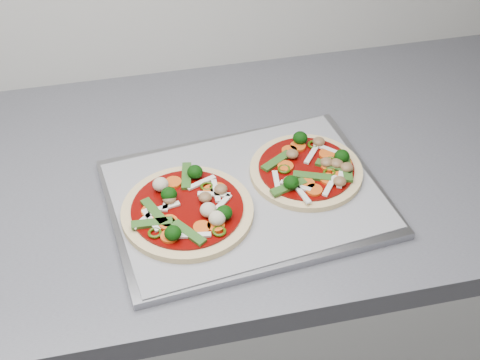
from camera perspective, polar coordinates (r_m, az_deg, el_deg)
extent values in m
cube|color=silver|center=(1.44, 3.30, -12.56)|extent=(3.60, 0.60, 0.86)
cube|color=slate|center=(1.11, 4.19, 1.08)|extent=(3.60, 0.60, 0.04)
cube|color=gray|center=(1.01, 0.53, -1.57)|extent=(0.43, 0.34, 0.01)
cube|color=#9C9BA1|center=(1.01, 0.53, -1.26)|extent=(0.42, 0.33, 0.00)
cylinder|color=#EDD78E|center=(0.97, -4.51, -2.70)|extent=(0.23, 0.23, 0.01)
cylinder|color=#730B03|center=(0.97, -4.53, -2.41)|extent=(0.19, 0.19, 0.00)
cylinder|color=#E8530F|center=(0.96, -7.71, -2.67)|extent=(0.03, 0.03, 0.00)
torus|color=#2F4608|center=(0.93, -7.28, -4.50)|extent=(0.03, 0.03, 0.00)
cube|color=white|center=(0.97, -6.52, -2.37)|extent=(0.05, 0.02, 0.00)
ellipsoid|color=#0D3906|center=(0.94, -1.36, -2.80)|extent=(0.03, 0.03, 0.02)
cube|color=white|center=(0.98, -6.28, -1.68)|extent=(0.02, 0.05, 0.00)
cylinder|color=#E8530F|center=(0.94, -2.07, -3.92)|extent=(0.03, 0.03, 0.00)
cylinder|color=#E8530F|center=(0.94, -3.26, -4.05)|extent=(0.04, 0.04, 0.00)
cube|color=white|center=(0.95, -8.08, -3.26)|extent=(0.04, 0.04, 0.00)
ellipsoid|color=#BBAE92|center=(0.94, -1.97, -3.29)|extent=(0.03, 0.03, 0.02)
ellipsoid|color=#0D3906|center=(0.98, -6.09, -1.22)|extent=(0.03, 0.03, 0.02)
ellipsoid|color=#0D3906|center=(0.92, -5.76, -4.52)|extent=(0.03, 0.03, 0.02)
cylinder|color=#E8530F|center=(0.93, -6.05, -4.80)|extent=(0.03, 0.03, 0.00)
cube|color=#3A6B24|center=(1.01, -4.59, 0.35)|extent=(0.02, 0.06, 0.00)
ellipsoid|color=olive|center=(0.97, -6.04, -1.63)|extent=(0.03, 0.03, 0.01)
cylinder|color=#E8530F|center=(0.99, -2.45, -0.92)|extent=(0.04, 0.04, 0.00)
cube|color=#3A6B24|center=(0.93, -4.42, -4.50)|extent=(0.04, 0.06, 0.00)
ellipsoid|color=#BBAE92|center=(0.95, -2.73, -2.56)|extent=(0.03, 0.03, 0.02)
cube|color=#3A6B24|center=(0.95, -7.52, -3.67)|extent=(0.06, 0.02, 0.00)
cylinder|color=#E8530F|center=(0.94, -6.24, -3.71)|extent=(0.03, 0.03, 0.00)
cube|color=white|center=(0.95, -7.62, -3.43)|extent=(0.02, 0.05, 0.00)
cube|color=white|center=(1.00, -3.33, -0.23)|extent=(0.05, 0.03, 0.00)
torus|color=#2F4608|center=(0.99, -2.84, -0.55)|extent=(0.03, 0.03, 0.00)
cylinder|color=#E8530F|center=(1.01, -5.71, -0.20)|extent=(0.03, 0.03, 0.00)
cube|color=white|center=(0.98, -2.24, -1.24)|extent=(0.05, 0.02, 0.00)
ellipsoid|color=olive|center=(0.97, -2.99, -1.48)|extent=(0.03, 0.03, 0.01)
cylinder|color=#E8530F|center=(0.95, -7.16, -3.29)|extent=(0.03, 0.03, 0.00)
ellipsoid|color=olive|center=(0.98, -1.65, -0.80)|extent=(0.02, 0.02, 0.01)
cube|color=white|center=(0.92, -3.97, -4.73)|extent=(0.05, 0.02, 0.00)
cylinder|color=#E8530F|center=(0.99, -1.90, -0.75)|extent=(0.03, 0.03, 0.00)
cube|color=#3A6B24|center=(0.96, -7.33, -2.68)|extent=(0.03, 0.06, 0.00)
ellipsoid|color=#0D3906|center=(1.01, -3.86, 0.70)|extent=(0.03, 0.03, 0.02)
cube|color=white|center=(0.97, -1.63, -2.12)|extent=(0.04, 0.04, 0.00)
torus|color=#2F4608|center=(0.93, -1.79, -4.39)|extent=(0.02, 0.02, 0.00)
cylinder|color=#E8530F|center=(0.95, -6.08, -3.53)|extent=(0.04, 0.04, 0.00)
ellipsoid|color=#BBAE92|center=(0.99, -6.80, -0.37)|extent=(0.03, 0.03, 0.02)
cube|color=white|center=(0.99, -2.07, -0.93)|extent=(0.01, 0.05, 0.00)
cylinder|color=#EDD78E|center=(1.04, 5.65, 0.77)|extent=(0.19, 0.19, 0.01)
cylinder|color=#730B03|center=(1.04, 5.67, 1.03)|extent=(0.16, 0.16, 0.00)
cube|color=#3A6B24|center=(1.00, 4.17, -0.60)|extent=(0.06, 0.03, 0.00)
cylinder|color=#E8530F|center=(1.06, 7.42, 2.18)|extent=(0.03, 0.03, 0.00)
torus|color=#2F4608|center=(1.03, 3.79, 0.93)|extent=(0.03, 0.03, 0.00)
cube|color=white|center=(1.06, 6.14, 2.20)|extent=(0.04, 0.04, 0.00)
cylinder|color=#E8530F|center=(1.01, 5.71, -0.33)|extent=(0.03, 0.03, 0.00)
cube|color=#3A6B24|center=(1.04, 8.03, 1.13)|extent=(0.05, 0.05, 0.00)
cube|color=#3A6B24|center=(1.04, 3.16, 1.64)|extent=(0.06, 0.04, 0.00)
torus|color=#2F4608|center=(1.08, 6.30, 3.03)|extent=(0.03, 0.03, 0.00)
ellipsoid|color=olive|center=(1.01, 8.51, -0.11)|extent=(0.03, 0.03, 0.01)
ellipsoid|color=#0D3906|center=(1.08, 5.16, 3.60)|extent=(0.03, 0.03, 0.02)
torus|color=#2F4608|center=(1.04, 7.65, 1.23)|extent=(0.03, 0.03, 0.00)
ellipsoid|color=olive|center=(1.05, 4.49, 2.23)|extent=(0.02, 0.02, 0.01)
torus|color=#2F4608|center=(1.03, 7.63, 0.60)|extent=(0.03, 0.03, 0.00)
cube|color=white|center=(0.99, 5.24, -1.09)|extent=(0.02, 0.05, 0.00)
ellipsoid|color=olive|center=(1.08, 6.74, 3.27)|extent=(0.02, 0.02, 0.01)
cube|color=white|center=(1.02, 8.59, 0.25)|extent=(0.03, 0.05, 0.00)
cylinder|color=#E8530F|center=(1.07, 4.96, 2.88)|extent=(0.03, 0.03, 0.00)
cube|color=white|center=(1.01, 7.68, -0.48)|extent=(0.04, 0.04, 0.00)
ellipsoid|color=#0D3906|center=(0.99, 4.38, -0.21)|extent=(0.03, 0.03, 0.02)
cylinder|color=#E8530F|center=(1.00, 6.34, -0.85)|extent=(0.04, 0.04, 0.00)
cube|color=white|center=(1.07, 7.48, 2.62)|extent=(0.04, 0.04, 0.00)
cube|color=white|center=(1.00, 3.14, -0.15)|extent=(0.01, 0.05, 0.00)
cube|color=#3A6B24|center=(1.04, 9.09, 0.96)|extent=(0.03, 0.06, 0.00)
ellipsoid|color=olive|center=(1.00, 4.24, -0.09)|extent=(0.03, 0.03, 0.01)
ellipsoid|color=olive|center=(1.03, 9.11, 1.07)|extent=(0.02, 0.02, 0.01)
cylinder|color=#E8530F|center=(1.02, 7.53, 0.08)|extent=(0.03, 0.03, 0.00)
cylinder|color=#E8530F|center=(1.03, 3.90, 1.18)|extent=(0.04, 0.04, 0.00)
cylinder|color=#E8530F|center=(1.06, 4.24, 2.50)|extent=(0.03, 0.03, 0.00)
cylinder|color=#E8530F|center=(1.02, 8.37, 0.20)|extent=(0.03, 0.03, 0.00)
ellipsoid|color=olive|center=(1.04, 7.41, 1.51)|extent=(0.03, 0.03, 0.01)
cylinder|color=#E8530F|center=(1.04, 7.59, 1.19)|extent=(0.03, 0.03, 0.00)
torus|color=#2F4608|center=(1.05, 7.75, 1.60)|extent=(0.03, 0.03, 0.00)
ellipsoid|color=olive|center=(1.04, 8.26, 1.41)|extent=(0.03, 0.03, 0.01)
ellipsoid|color=#0D3906|center=(1.05, 8.69, 2.03)|extent=(0.03, 0.03, 0.02)
cube|color=#3A6B24|center=(1.02, 6.17, 0.31)|extent=(0.06, 0.03, 0.00)
cube|color=white|center=(1.00, 4.76, -0.51)|extent=(0.04, 0.03, 0.00)
cylinder|color=#E8530F|center=(1.05, 8.84, 1.45)|extent=(0.03, 0.03, 0.00)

